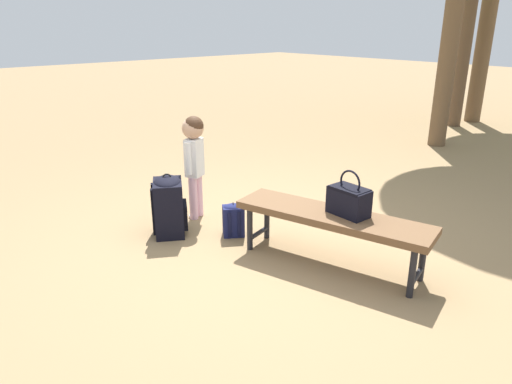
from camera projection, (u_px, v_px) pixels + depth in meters
The scene contains 6 objects.
ground_plane at pixel (264, 243), 4.27m from camera, with size 40.00×40.00×0.00m, color #8C704C.
park_bench at pixel (332, 220), 3.77m from camera, with size 1.65×0.79×0.45m.
handbag at pixel (349, 200), 3.69m from camera, with size 0.33×0.19×0.37m.
child_standing at pixel (194, 151), 4.61m from camera, with size 0.21×0.26×1.04m.
backpack_large at pixel (169, 204), 4.37m from camera, with size 0.44×0.41×0.59m.
backpack_small at pixel (233, 219), 4.38m from camera, with size 0.23×0.24×0.33m.
Camera 1 is at (-2.81, 2.64, 1.89)m, focal length 33.10 mm.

